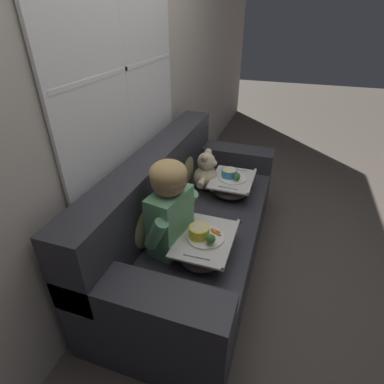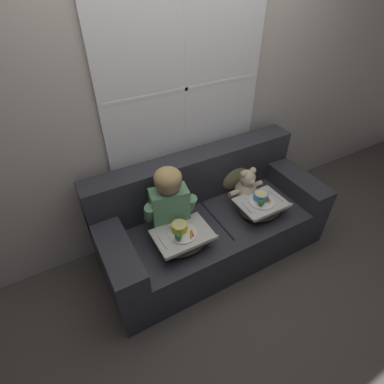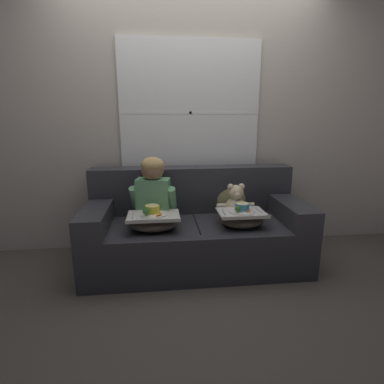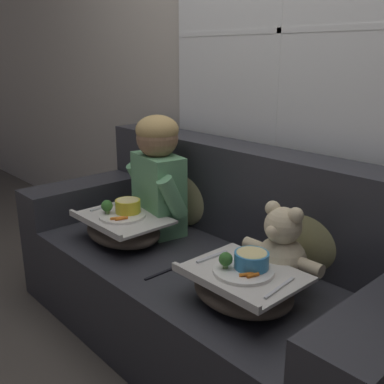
# 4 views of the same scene
# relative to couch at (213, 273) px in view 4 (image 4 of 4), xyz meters

# --- Properties ---
(ground_plane) EXTENTS (14.00, 14.00, 0.00)m
(ground_plane) POSITION_rel_couch_xyz_m (0.00, -0.06, -0.31)
(ground_plane) COLOR #4C443D
(wall_back_with_window) EXTENTS (8.00, 0.08, 2.60)m
(wall_back_with_window) POSITION_rel_couch_xyz_m (0.00, 0.44, 0.99)
(wall_back_with_window) COLOR #BCB2A3
(wall_back_with_window) RESTS_ON ground_plane
(couch) EXTENTS (1.91, 0.84, 0.84)m
(couch) POSITION_rel_couch_xyz_m (0.00, 0.00, 0.00)
(couch) COLOR #2D2D33
(couch) RESTS_ON ground_plane
(throw_pillow_behind_child) EXTENTS (0.38, 0.18, 0.39)m
(throw_pillow_behind_child) POSITION_rel_couch_xyz_m (-0.37, 0.17, 0.28)
(throw_pillow_behind_child) COLOR tan
(throw_pillow_behind_child) RESTS_ON couch
(throw_pillow_behind_teddy) EXTENTS (0.34, 0.16, 0.35)m
(throw_pillow_behind_teddy) POSITION_rel_couch_xyz_m (0.37, 0.17, 0.28)
(throw_pillow_behind_teddy) COLOR #898456
(throw_pillow_behind_teddy) RESTS_ON couch
(child_figure) EXTENTS (0.42, 0.23, 0.57)m
(child_figure) POSITION_rel_couch_xyz_m (-0.37, -0.01, 0.41)
(child_figure) COLOR #66A370
(child_figure) RESTS_ON couch
(teddy_bear) EXTENTS (0.34, 0.24, 0.32)m
(teddy_bear) POSITION_rel_couch_xyz_m (0.37, -0.02, 0.24)
(teddy_bear) COLOR beige
(teddy_bear) RESTS_ON couch
(lap_tray_child) EXTENTS (0.42, 0.31, 0.20)m
(lap_tray_child) POSITION_rel_couch_xyz_m (-0.37, -0.22, 0.17)
(lap_tray_child) COLOR #473D33
(lap_tray_child) RESTS_ON child_figure
(lap_tray_teddy) EXTENTS (0.39, 0.31, 0.19)m
(lap_tray_teddy) POSITION_rel_couch_xyz_m (0.37, -0.22, 0.17)
(lap_tray_teddy) COLOR #473D33
(lap_tray_teddy) RESTS_ON teddy_bear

